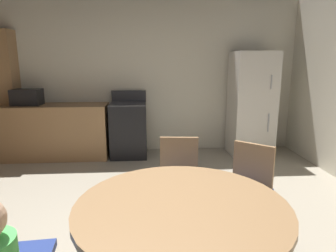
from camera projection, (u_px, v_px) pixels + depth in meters
wall_back at (144, 76)px, 5.21m from camera, size 5.70×0.12×2.70m
kitchen_counter at (50, 131)px, 4.91m from camera, size 1.93×0.60×0.90m
pantry_column at (5, 95)px, 4.90m from camera, size 0.44×0.36×2.10m
oven_range at (129, 129)px, 5.00m from camera, size 0.60×0.60×1.10m
refrigerator at (251, 104)px, 5.00m from camera, size 0.68×0.68×1.76m
microwave at (27, 97)px, 4.76m from camera, size 0.44×0.32×0.26m
dining_table at (181, 226)px, 1.81m from camera, size 1.31×1.31×0.76m
chair_north at (179, 177)px, 2.87m from camera, size 0.44×0.44×0.87m
chair_northeast at (247, 186)px, 2.66m from camera, size 0.56×0.56×0.87m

